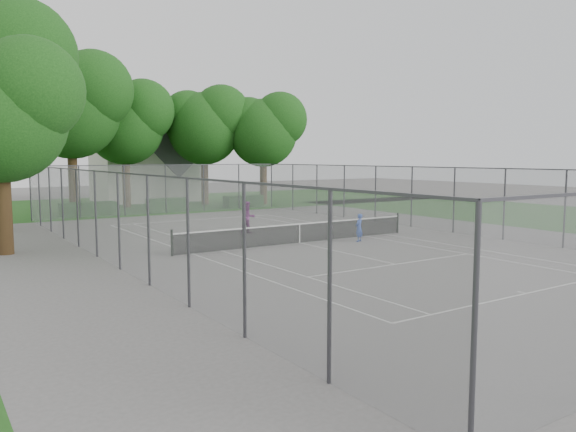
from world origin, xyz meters
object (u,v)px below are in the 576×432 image
house (144,155)px  woman_player (248,218)px  girl_player (359,228)px  tennis_net (300,232)px

house → woman_player: bearing=-97.1°
girl_player → woman_player: 6.22m
tennis_net → girl_player: bearing=-24.4°
tennis_net → girl_player: 2.91m
tennis_net → woman_player: woman_player is taller
tennis_net → house: bearing=84.8°
house → woman_player: house is taller
woman_player → tennis_net: bearing=-82.0°
tennis_net → house: size_ratio=1.22×
tennis_net → girl_player: size_ratio=9.53×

